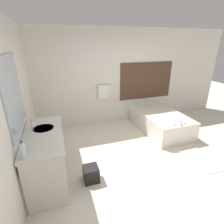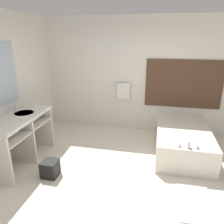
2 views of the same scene
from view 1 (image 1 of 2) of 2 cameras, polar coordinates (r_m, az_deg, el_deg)
ground_plane at (r=3.78m, az=11.35°, el=-16.27°), size 16.00×16.00×0.00m
wall_back_with_blinds at (r=5.13m, az=0.59°, el=10.99°), size 7.40×0.13×2.70m
wall_left_with_mirror at (r=2.79m, az=-30.18°, el=-1.26°), size 0.08×7.40×2.70m
vanity_counter at (r=3.24m, az=-20.93°, el=-10.28°), size 0.62×1.41×0.91m
sink_faucet at (r=3.28m, az=-24.63°, el=-3.85°), size 0.09×0.04×0.18m
bathtub at (r=5.07m, az=15.30°, el=-2.55°), size 1.03×1.84×0.63m
water_bottle_1 at (r=2.57m, az=-27.10°, el=-10.91°), size 0.07×0.07×0.24m
waste_bin at (r=3.30m, az=-6.86°, el=-19.37°), size 0.26×0.26×0.28m
bath_mat at (r=4.25m, az=27.08°, el=-13.73°), size 0.46×0.80×0.02m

